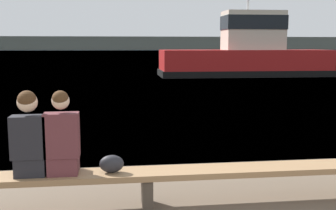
{
  "coord_description": "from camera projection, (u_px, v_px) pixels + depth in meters",
  "views": [
    {
      "loc": [
        -1.04,
        -1.61,
        1.9
      ],
      "look_at": [
        -0.01,
        6.17,
        0.78
      ],
      "focal_mm": 45.0,
      "sensor_mm": 36.0,
      "label": 1
    }
  ],
  "objects": [
    {
      "name": "person_left",
      "position": [
        29.0,
        137.0,
        4.72
      ],
      "size": [
        0.39,
        0.38,
        0.98
      ],
      "color": "black",
      "rests_on": "bench_main"
    },
    {
      "name": "person_right",
      "position": [
        62.0,
        138.0,
        4.77
      ],
      "size": [
        0.39,
        0.37,
        0.97
      ],
      "color": "#56282D",
      "rests_on": "bench_main"
    },
    {
      "name": "water_surface",
      "position": [
        116.0,
        52.0,
        124.57
      ],
      "size": [
        240.0,
        240.0,
        0.0
      ],
      "primitive_type": "plane",
      "color": "#426B8E",
      "rests_on": "ground"
    },
    {
      "name": "far_shoreline",
      "position": [
        115.0,
        43.0,
        171.47
      ],
      "size": [
        600.0,
        12.0,
        5.33
      ],
      "primitive_type": "cube",
      "color": "#4C4C42",
      "rests_on": "ground"
    },
    {
      "name": "shopping_bag",
      "position": [
        112.0,
        164.0,
        4.88
      ],
      "size": [
        0.28,
        0.17,
        0.21
      ],
      "color": "#232328",
      "rests_on": "bench_main"
    },
    {
      "name": "bench_main",
      "position": [
        147.0,
        177.0,
        4.96
      ],
      "size": [
        8.29,
        0.42,
        0.43
      ],
      "color": "#8E6B47",
      "rests_on": "ground"
    },
    {
      "name": "tugboat_red",
      "position": [
        246.0,
        56.0,
        26.2
      ],
      "size": [
        10.62,
        3.55,
        6.4
      ],
      "rotation": [
        0.0,
        0.0,
        1.56
      ],
      "color": "#A81919",
      "rests_on": "water_surface"
    }
  ]
}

